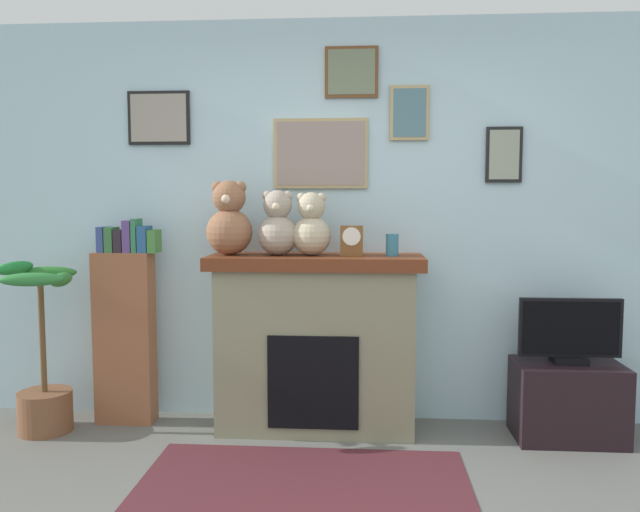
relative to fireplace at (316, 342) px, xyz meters
name	(u,v)px	position (x,y,z in m)	size (l,w,h in m)	color
back_wall	(357,221)	(0.25, 0.29, 0.75)	(5.20, 0.15, 2.60)	silver
fireplace	(316,342)	(0.00, 0.00, 0.00)	(1.33, 0.51, 1.10)	gray
bookshelf	(125,327)	(-1.24, 0.03, 0.07)	(0.42, 0.16, 1.33)	brown
potted_plant	(43,370)	(-1.69, -0.18, -0.17)	(0.47, 0.56, 1.07)	brown
tv_stand	(567,401)	(1.53, -0.07, -0.32)	(0.63, 0.40, 0.47)	black
television	(570,332)	(1.53, -0.07, 0.10)	(0.60, 0.14, 0.39)	black
area_rug	(302,493)	(0.00, -0.90, -0.55)	(1.70, 1.15, 0.01)	#4E2027
candle_jar	(392,245)	(0.47, -0.02, 0.61)	(0.08, 0.08, 0.14)	teal
mantel_clock	(352,241)	(0.22, -0.02, 0.64)	(0.14, 0.10, 0.18)	brown
teddy_bear_cream	(229,222)	(-0.54, -0.02, 0.75)	(0.29, 0.29, 0.46)	#8F5F42
teddy_bear_grey	(278,226)	(-0.23, -0.02, 0.73)	(0.25, 0.25, 0.40)	#A59786
teddy_bear_tan	(311,227)	(-0.03, -0.02, 0.72)	(0.24, 0.24, 0.39)	#BCAE8E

